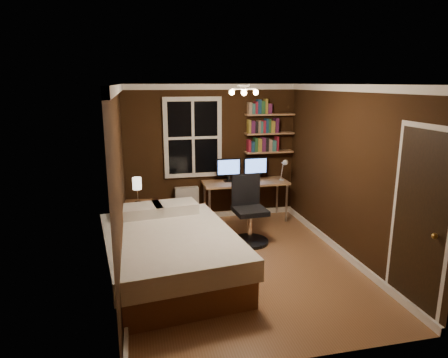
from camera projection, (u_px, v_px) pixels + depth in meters
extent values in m
plane|color=brown|center=(240.00, 263.00, 5.72)|extent=(4.20, 4.20, 0.00)
cube|color=black|center=(212.00, 153.00, 7.42)|extent=(3.20, 0.04, 2.50)
cube|color=black|center=(120.00, 185.00, 5.09)|extent=(0.04, 4.20, 2.50)
cube|color=black|center=(348.00, 173.00, 5.77)|extent=(0.04, 4.20, 2.50)
cube|color=white|center=(242.00, 84.00, 5.13)|extent=(3.20, 4.20, 0.02)
cube|color=white|center=(193.00, 138.00, 7.24)|extent=(1.06, 0.06, 1.46)
sphere|color=#B48A3A|center=(435.00, 236.00, 4.06)|extent=(0.06, 0.06, 0.06)
cube|color=#A67850|center=(269.00, 152.00, 7.54)|extent=(0.92, 0.22, 0.03)
cube|color=#A67850|center=(269.00, 133.00, 7.45)|extent=(0.92, 0.22, 0.03)
cube|color=#A67850|center=(270.00, 114.00, 7.37)|extent=(0.92, 0.22, 0.03)
cube|color=brown|center=(171.00, 265.00, 5.27)|extent=(1.79, 2.36, 0.35)
cube|color=white|center=(170.00, 243.00, 5.20)|extent=(1.89, 2.44, 0.26)
cube|color=silver|center=(140.00, 211.00, 5.85)|extent=(0.68, 0.51, 0.15)
cube|color=silver|center=(175.00, 207.00, 6.02)|extent=(0.68, 0.51, 0.15)
cube|color=brown|center=(139.00, 218.00, 6.78)|extent=(0.49, 0.49, 0.56)
cube|color=silver|center=(187.00, 204.00, 7.42)|extent=(0.43, 0.15, 0.64)
cube|color=#A67850|center=(245.00, 183.00, 7.37)|extent=(1.57, 0.59, 0.04)
cylinder|color=beige|center=(210.00, 209.00, 7.06)|extent=(0.04, 0.04, 0.71)
cylinder|color=beige|center=(287.00, 203.00, 7.37)|extent=(0.04, 0.04, 0.71)
cylinder|color=beige|center=(205.00, 201.00, 7.54)|extent=(0.04, 0.04, 0.71)
cylinder|color=beige|center=(277.00, 196.00, 7.85)|extent=(0.04, 0.04, 0.71)
cylinder|color=black|center=(250.00, 241.00, 6.45)|extent=(0.60, 0.60, 0.05)
cylinder|color=silver|center=(250.00, 227.00, 6.39)|extent=(0.07, 0.07, 0.45)
cube|color=black|center=(250.00, 211.00, 6.32)|extent=(0.53, 0.53, 0.08)
cube|color=black|center=(246.00, 189.00, 6.46)|extent=(0.47, 0.09, 0.51)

